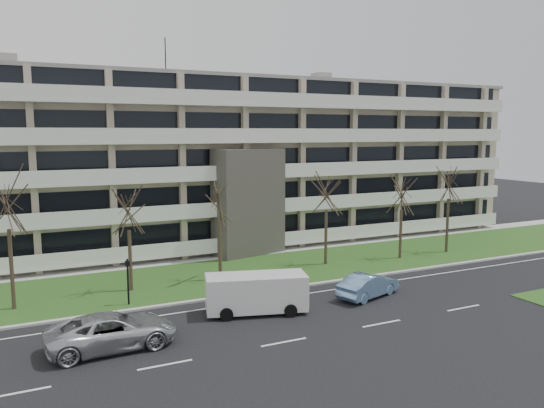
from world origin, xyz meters
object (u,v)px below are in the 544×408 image
silver_pickup (112,331)px  white_van (257,290)px  pedestrian_signal (128,276)px  blue_sedan (368,285)px

silver_pickup → white_van: 8.59m
silver_pickup → pedestrian_signal: 6.54m
silver_pickup → white_van: (8.42, 1.61, 0.49)m
silver_pickup → pedestrian_signal: pedestrian_signal is taller
blue_sedan → white_van: white_van is taller
pedestrian_signal → white_van: bearing=-34.2°
pedestrian_signal → blue_sedan: bearing=-18.4°
white_van → pedestrian_signal: 7.95m
blue_sedan → white_van: size_ratio=0.75×
white_van → pedestrian_signal: size_ratio=2.14×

